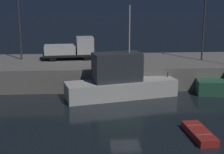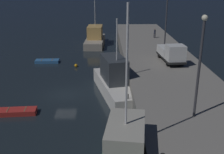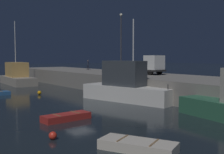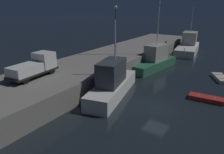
{
  "view_description": "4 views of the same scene",
  "coord_description": "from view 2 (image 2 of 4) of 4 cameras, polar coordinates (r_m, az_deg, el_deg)",
  "views": [
    {
      "loc": [
        -2.91,
        -25.68,
        9.78
      ],
      "look_at": [
        -0.64,
        7.06,
        1.77
      ],
      "focal_mm": 53.57,
      "sensor_mm": 36.0,
      "label": 1
    },
    {
      "loc": [
        29.33,
        4.96,
        12.56
      ],
      "look_at": [
        -1.2,
        5.6,
        1.73
      ],
      "focal_mm": 43.49,
      "sensor_mm": 36.0,
      "label": 2
    },
    {
      "loc": [
        24.57,
        -14.32,
        4.92
      ],
      "look_at": [
        -4.81,
        7.5,
        2.31
      ],
      "focal_mm": 46.34,
      "sensor_mm": 36.0,
      "label": 3
    },
    {
      "loc": [
        -19.77,
        -7.21,
        10.6
      ],
      "look_at": [
        -0.12,
        5.78,
        2.44
      ],
      "focal_mm": 33.92,
      "sensor_mm": 36.0,
      "label": 4
    }
  ],
  "objects": [
    {
      "name": "ground_plane",
      "position": [
        32.29,
        -9.95,
        -3.67
      ],
      "size": [
        320.0,
        320.0,
        0.0
      ],
      "primitive_type": "plane",
      "color": "black"
    },
    {
      "name": "pier_quay",
      "position": [
        32.33,
        12.3,
        -1.47
      ],
      "size": [
        76.51,
        10.03,
        2.44
      ],
      "color": "gray",
      "rests_on": "ground"
    },
    {
      "name": "fishing_trawler_red",
      "position": [
        19.28,
        2.91,
        -15.75
      ],
      "size": [
        10.98,
        4.73,
        11.48
      ],
      "color": "#2D6647",
      "rests_on": "ground"
    },
    {
      "name": "fishing_boat_blue",
      "position": [
        31.27,
        0.51,
        -0.93
      ],
      "size": [
        11.29,
        5.32,
        8.92
      ],
      "color": "silver",
      "rests_on": "ground"
    },
    {
      "name": "fishing_boat_orange",
      "position": [
        56.79,
        -3.59,
        8.22
      ],
      "size": [
        11.04,
        4.08,
        11.17
      ],
      "color": "gray",
      "rests_on": "ground"
    },
    {
      "name": "dinghy_orange_near",
      "position": [
        45.49,
        -13.46,
        3.26
      ],
      "size": [
        1.65,
        3.81,
        0.5
      ],
      "color": "#2D6099",
      "rests_on": "ground"
    },
    {
      "name": "rowboat_white_mid",
      "position": [
        28.87,
        -19.37,
        -6.89
      ],
      "size": [
        1.58,
        3.9,
        0.55
      ],
      "color": "#B22823",
      "rests_on": "ground"
    },
    {
      "name": "mooring_buoy_mid",
      "position": [
        42.21,
        -7.58,
        2.4
      ],
      "size": [
        0.5,
        0.5,
        0.5
      ],
      "primitive_type": "sphere",
      "color": "orange",
      "rests_on": "ground"
    },
    {
      "name": "lamp_post_west",
      "position": [
        41.47,
        11.35,
        12.43
      ],
      "size": [
        0.44,
        0.44,
        9.13
      ],
      "color": "#38383D",
      "rests_on": "pier_quay"
    },
    {
      "name": "lamp_post_east",
      "position": [
        21.09,
        18.02,
        3.45
      ],
      "size": [
        0.44,
        0.44,
        7.9
      ],
      "color": "#38383D",
      "rests_on": "pier_quay"
    },
    {
      "name": "utility_truck",
      "position": [
        36.38,
        12.38,
        4.97
      ],
      "size": [
        6.3,
        2.74,
        2.62
      ],
      "color": "black",
      "rests_on": "pier_quay"
    },
    {
      "name": "dockworker",
      "position": [
        52.05,
        8.97,
        9.2
      ],
      "size": [
        0.43,
        0.43,
        1.75
      ],
      "color": "black",
      "rests_on": "pier_quay"
    }
  ]
}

